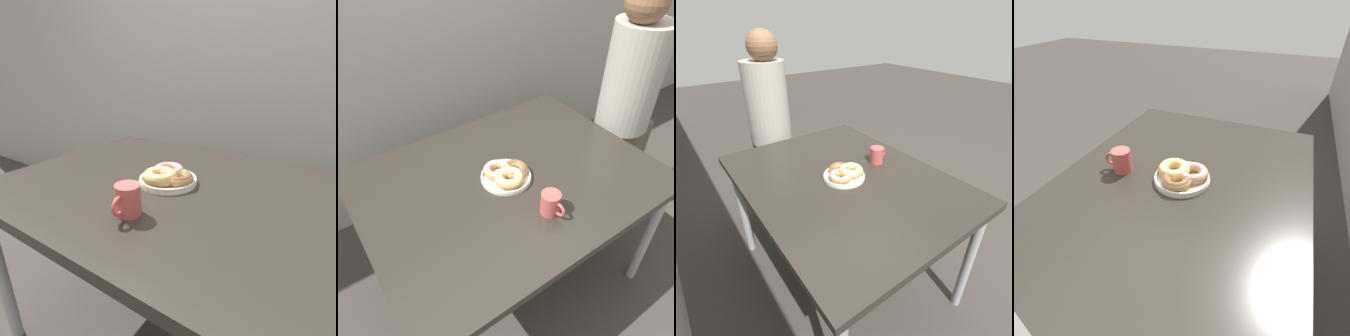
{
  "view_description": "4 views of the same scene",
  "coord_description": "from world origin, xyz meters",
  "views": [
    {
      "loc": [
        0.49,
        -0.57,
        1.17
      ],
      "look_at": [
        -0.02,
        0.2,
        0.82
      ],
      "focal_mm": 28.0,
      "sensor_mm": 36.0,
      "label": 1
    },
    {
      "loc": [
        -0.63,
        -0.67,
        1.72
      ],
      "look_at": [
        -0.02,
        0.2,
        0.82
      ],
      "focal_mm": 35.0,
      "sensor_mm": 36.0,
      "label": 2
    },
    {
      "loc": [
        -0.97,
        0.9,
        1.49
      ],
      "look_at": [
        -0.02,
        0.2,
        0.82
      ],
      "focal_mm": 28.0,
      "sensor_mm": 36.0,
      "label": 3
    },
    {
      "loc": [
        0.75,
        0.52,
        1.39
      ],
      "look_at": [
        -0.02,
        0.2,
        0.82
      ],
      "focal_mm": 28.0,
      "sensor_mm": 36.0,
      "label": 4
    }
  ],
  "objects": [
    {
      "name": "wall_back",
      "position": [
        0.0,
        1.12,
        1.3
      ],
      "size": [
        8.0,
        0.05,
        2.6
      ],
      "color": "#9E998E",
      "rests_on": "ground_plane"
    },
    {
      "name": "donut_plate",
      "position": [
        -0.02,
        0.2,
        0.79
      ],
      "size": [
        0.24,
        0.23,
        0.06
      ],
      "color": "silver",
      "rests_on": "dining_table"
    },
    {
      "name": "dining_table",
      "position": [
        0.0,
        0.2,
        0.69
      ],
      "size": [
        1.28,
        0.96,
        0.76
      ],
      "color": "#28231E",
      "rests_on": "ground_plane"
    },
    {
      "name": "coffee_mug",
      "position": [
        0.01,
        -0.06,
        0.81
      ],
      "size": [
        0.08,
        0.11,
        0.1
      ],
      "color": "#B74C47",
      "rests_on": "dining_table"
    }
  ]
}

